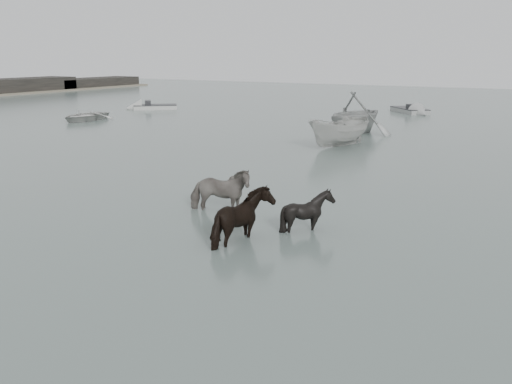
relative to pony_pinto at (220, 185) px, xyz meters
The scene contains 9 objects.
ground 1.29m from the pony_pinto, 86.11° to the right, with size 140.00×140.00×0.00m, color #52625C.
pony_pinto is the anchor object (origin of this frame).
pony_dark 3.02m from the pony_pinto, 44.83° to the right, with size 1.67×1.43×1.68m, color black.
pony_black 3.15m from the pony_pinto, ahead, with size 1.13×1.27×1.40m, color black.
rowboat_lead 26.49m from the pony_pinto, 144.76° to the left, with size 2.94×4.12×0.85m, color silver.
rowboat_trail 18.74m from the pony_pinto, 97.53° to the left, with size 4.28×4.96×2.61m, color #A5A7A5.
boat_small 13.55m from the pony_pinto, 96.22° to the left, with size 1.63×4.32×1.67m, color #ABACA7.
skiff_outer 33.15m from the pony_pinto, 132.95° to the left, with size 5.00×1.60×0.75m, color #B2B2AD, non-canonical shape.
skiff_mid 32.31m from the pony_pinto, 95.07° to the left, with size 5.32×1.60×0.75m, color gray, non-canonical shape.
Camera 1 is at (9.27, -13.08, 4.75)m, focal length 40.00 mm.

